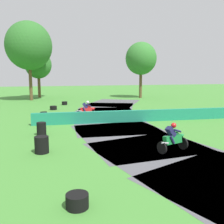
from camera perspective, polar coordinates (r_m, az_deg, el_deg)
ground_plane at (r=19.27m, az=-0.46°, el=-2.42°), size 120.00×120.00×0.00m
track_asphalt at (r=19.56m, az=3.47°, el=-2.25°), size 11.31×35.94×0.01m
safety_barrier at (r=20.92m, az=14.54°, el=-0.56°), size 22.62×1.55×0.90m
motorcycle_lead_red at (r=21.97m, az=-5.70°, el=0.64°), size 1.71×0.86×1.43m
motorcycle_chase_green at (r=12.48m, az=13.83°, el=-5.74°), size 1.68×1.08×1.42m
tire_stack_near at (r=30.71m, az=-10.75°, el=1.98°), size 0.65×0.65×0.40m
tire_stack_mid_a at (r=26.76m, az=-13.20°, el=0.93°), size 0.71×0.71×0.40m
tire_stack_mid_b at (r=21.46m, az=-15.29°, el=-0.76°), size 0.57×0.57×0.60m
tire_stack_far at (r=15.85m, az=-15.77°, el=-3.70°), size 0.57×0.57×0.80m
tire_stack_extra_a at (r=12.37m, az=-15.72°, el=-7.19°), size 0.66×0.66×0.80m
tire_stack_extra_b at (r=7.49m, az=-7.93°, el=-19.42°), size 0.65×0.65×0.40m
tree_far_left at (r=41.40m, az=-16.45°, el=10.24°), size 4.08×4.08×7.25m
tree_far_right at (r=39.23m, az=6.63°, el=11.98°), size 4.72×4.72×8.49m
tree_mid_rise at (r=37.20m, az=-18.42°, el=14.11°), size 6.27×6.27×10.81m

